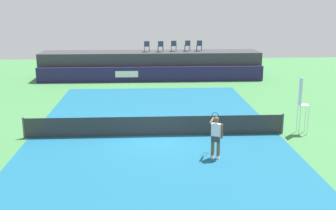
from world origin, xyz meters
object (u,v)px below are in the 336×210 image
at_px(spectator_chair_far_left, 147,46).
at_px(tennis_player, 216,135).
at_px(spectator_chair_left, 161,46).
at_px(spectator_chair_right, 187,45).
at_px(net_post_near, 24,128).
at_px(spectator_chair_center, 174,45).
at_px(spectator_chair_far_right, 199,45).
at_px(tennis_ball, 214,93).
at_px(net_post_far, 282,124).
at_px(umpire_chair, 302,102).

height_order(spectator_chair_far_left, tennis_player, spectator_chair_far_left).
distance_m(spectator_chair_left, tennis_player, 18.26).
bearing_deg(spectator_chair_right, spectator_chair_far_left, -173.42).
relative_size(spectator_chair_left, net_post_near, 0.89).
distance_m(spectator_chair_far_left, spectator_chair_center, 2.25).
bearing_deg(spectator_chair_far_right, tennis_ball, -88.05).
xyz_separation_m(spectator_chair_center, tennis_player, (0.49, -18.41, -1.73)).
bearing_deg(spectator_chair_far_right, spectator_chair_far_left, -175.38).
height_order(net_post_far, tennis_player, tennis_player).
height_order(spectator_chair_far_right, net_post_far, spectator_chair_far_right).
height_order(spectator_chair_left, net_post_far, spectator_chair_left).
xyz_separation_m(spectator_chair_right, spectator_chair_far_right, (0.99, -0.04, 0.00)).
bearing_deg(spectator_chair_far_left, net_post_near, -111.28).
bearing_deg(spectator_chair_far_left, spectator_chair_right, 6.58).
height_order(spectator_chair_center, spectator_chair_right, same).
distance_m(spectator_chair_far_left, tennis_ball, 8.19).
relative_size(spectator_chair_center, spectator_chair_right, 1.00).
distance_m(umpire_chair, tennis_ball, 9.44).
xyz_separation_m(spectator_chair_left, tennis_player, (1.59, -18.10, -1.73)).
bearing_deg(tennis_ball, net_post_far, -77.84).
relative_size(spectator_chair_far_left, spectator_chair_left, 1.00).
height_order(spectator_chair_center, spectator_chair_far_right, same).
relative_size(spectator_chair_far_left, spectator_chair_far_right, 1.00).
height_order(spectator_chair_left, umpire_chair, spectator_chair_left).
bearing_deg(net_post_near, spectator_chair_center, 62.20).
xyz_separation_m(spectator_chair_center, spectator_chair_far_right, (2.14, 0.07, 0.00)).
bearing_deg(tennis_ball, spectator_chair_right, 100.37).
distance_m(spectator_chair_center, spectator_chair_far_right, 2.14).
distance_m(umpire_chair, net_post_near, 13.31).
relative_size(spectator_chair_far_left, net_post_far, 0.89).
relative_size(spectator_chair_left, spectator_chair_far_right, 1.00).
bearing_deg(net_post_near, spectator_chair_far_left, 68.72).
distance_m(spectator_chair_left, tennis_ball, 7.59).
bearing_deg(spectator_chair_right, tennis_ball, -79.63).
bearing_deg(tennis_player, spectator_chair_far_left, 98.53).
xyz_separation_m(spectator_chair_left, spectator_chair_right, (2.26, 0.42, 0.00)).
relative_size(spectator_chair_center, umpire_chair, 0.32).
xyz_separation_m(spectator_chair_left, tennis_ball, (3.47, -6.21, -2.66)).
height_order(umpire_chair, net_post_near, umpire_chair).
bearing_deg(spectator_chair_left, spectator_chair_right, 10.49).
height_order(umpire_chair, net_post_far, umpire_chair).
xyz_separation_m(net_post_near, net_post_far, (12.40, 0.00, 0.00)).
relative_size(spectator_chair_far_right, net_post_near, 0.89).
bearing_deg(net_post_near, spectator_chair_right, 59.13).
xyz_separation_m(tennis_player, tennis_ball, (1.88, 11.90, -0.92)).
bearing_deg(tennis_player, net_post_near, 160.72).
relative_size(net_post_far, tennis_ball, 14.71).
distance_m(spectator_chair_far_left, spectator_chair_far_right, 4.39).
xyz_separation_m(spectator_chair_left, umpire_chair, (6.25, -15.09, -1.11)).
height_order(spectator_chair_right, spectator_chair_far_right, same).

